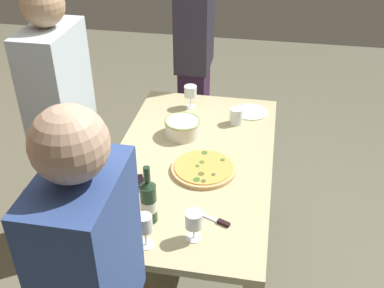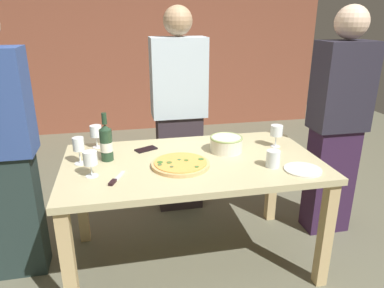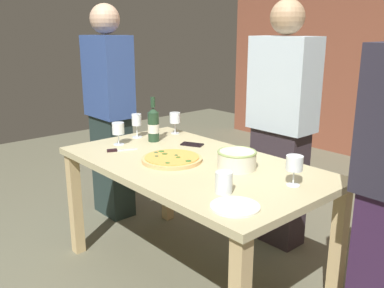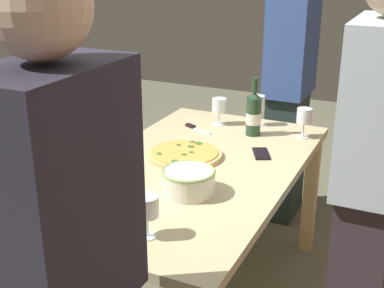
{
  "view_description": "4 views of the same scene",
  "coord_description": "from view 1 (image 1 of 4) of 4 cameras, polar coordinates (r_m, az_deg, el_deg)",
  "views": [
    {
      "loc": [
        -2.11,
        -0.38,
        2.25
      ],
      "look_at": [
        0.0,
        0.0,
        0.86
      ],
      "focal_mm": 43.36,
      "sensor_mm": 36.0,
      "label": 1
    },
    {
      "loc": [
        -0.43,
        -2.05,
        1.62
      ],
      "look_at": [
        0.0,
        0.0,
        0.86
      ],
      "focal_mm": 33.59,
      "sensor_mm": 36.0,
      "label": 2
    },
    {
      "loc": [
        1.74,
        -1.54,
        1.5
      ],
      "look_at": [
        0.0,
        0.0,
        0.86
      ],
      "focal_mm": 39.28,
      "sensor_mm": 36.0,
      "label": 3
    },
    {
      "loc": [
        1.96,
        0.92,
        1.68
      ],
      "look_at": [
        0.0,
        0.0,
        0.86
      ],
      "focal_mm": 48.63,
      "sensor_mm": 36.0,
      "label": 4
    }
  ],
  "objects": [
    {
      "name": "side_plate",
      "position": [
        3.1,
        7.28,
        3.92
      ],
      "size": [
        0.22,
        0.22,
        0.01
      ],
      "primitive_type": "cylinder",
      "color": "white",
      "rests_on": "dining_table"
    },
    {
      "name": "person_guest_left",
      "position": [
        3.56,
        0.29,
        10.04
      ],
      "size": [
        0.38,
        0.24,
        1.68
      ],
      "rotation": [
        0.0,
        0.0,
        -2.98
      ],
      "color": "#341E3C",
      "rests_on": "ground"
    },
    {
      "name": "wine_glass_far_right",
      "position": [
        2.07,
        0.23,
        -9.4
      ],
      "size": [
        0.08,
        0.08,
        0.15
      ],
      "color": "white",
      "rests_on": "dining_table"
    },
    {
      "name": "cell_phone",
      "position": [
        2.45,
        -6.65,
        -4.85
      ],
      "size": [
        0.16,
        0.13,
        0.01
      ],
      "primitive_type": "cube",
      "rotation": [
        0.0,
        0.0,
        2.02
      ],
      "color": "black",
      "rests_on": "dining_table"
    },
    {
      "name": "dining_table",
      "position": [
        2.67,
        -0.0,
        -3.61
      ],
      "size": [
        1.6,
        0.9,
        0.75
      ],
      "color": "#C3B787",
      "rests_on": "ground"
    },
    {
      "name": "wine_glass_far_left",
      "position": [
        2.04,
        -5.83,
        -9.84
      ],
      "size": [
        0.07,
        0.07,
        0.17
      ],
      "color": "white",
      "rests_on": "dining_table"
    },
    {
      "name": "pizza",
      "position": [
        2.53,
        1.43,
        -3.03
      ],
      "size": [
        0.35,
        0.35,
        0.03
      ],
      "color": "#DEAC6F",
      "rests_on": "dining_table"
    },
    {
      "name": "person_guest_right",
      "position": [
        2.82,
        -15.45,
        2.0
      ],
      "size": [
        0.44,
        0.24,
        1.68
      ],
      "rotation": [
        0.0,
        0.0,
        -1.64
      ],
      "color": "#352B31",
      "rests_on": "ground"
    },
    {
      "name": "wine_glass_by_bottle",
      "position": [
        2.19,
        -12.24,
        -7.42
      ],
      "size": [
        0.08,
        0.08,
        0.16
      ],
      "color": "white",
      "rests_on": "dining_table"
    },
    {
      "name": "wine_glass_near_pizza",
      "position": [
        3.1,
        -0.19,
        6.44
      ],
      "size": [
        0.08,
        0.08,
        0.15
      ],
      "color": "white",
      "rests_on": "dining_table"
    },
    {
      "name": "ground_plane",
      "position": [
        3.11,
        -0.0,
        -13.36
      ],
      "size": [
        8.0,
        8.0,
        0.0
      ],
      "primitive_type": "plane",
      "color": "#65644F"
    },
    {
      "name": "wine_bottle",
      "position": [
        2.16,
        -5.38,
        -6.93
      ],
      "size": [
        0.08,
        0.08,
        0.31
      ],
      "color": "#223D27",
      "rests_on": "dining_table"
    },
    {
      "name": "cup_amber",
      "position": [
        2.95,
        5.44,
        3.45
      ],
      "size": [
        0.08,
        0.08,
        0.1
      ],
      "primitive_type": "cylinder",
      "color": "white",
      "rests_on": "dining_table"
    },
    {
      "name": "serving_bowl",
      "position": [
        2.81,
        -1.17,
        2.11
      ],
      "size": [
        0.22,
        0.22,
        0.1
      ],
      "color": "silver",
      "rests_on": "dining_table"
    },
    {
      "name": "pizza_knife",
      "position": [
        2.22,
        3.05,
        -9.35
      ],
      "size": [
        0.1,
        0.19,
        0.02
      ],
      "color": "silver",
      "rests_on": "dining_table"
    }
  ]
}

